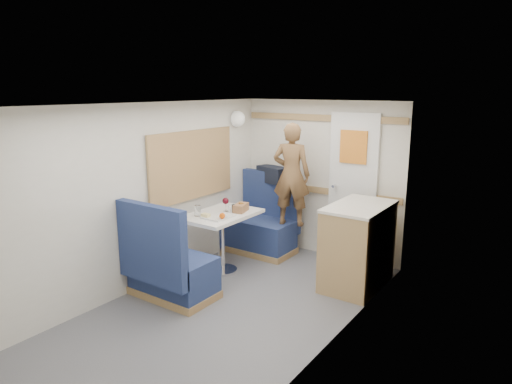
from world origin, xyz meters
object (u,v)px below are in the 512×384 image
Objects in this scene: bench_near at (169,271)px; galley_counter at (358,245)px; dinette_table at (221,226)px; person at (291,175)px; beer_glass at (241,207)px; bench_far at (262,229)px; orange_fruit at (222,216)px; bread_loaf at (241,208)px; salt_grinder at (229,209)px; duffel_bag at (273,174)px; tumbler_left at (197,211)px; tray at (219,216)px; wine_glass at (226,202)px; cheese_block at (206,215)px; dome_light at (237,119)px; pepper_grinder at (233,208)px.

galley_counter is at bearing 43.94° from bench_near.
person is at bearing 62.94° from dinette_table.
bench_near reaches higher than beer_glass.
bench_near is (0.00, -1.73, 0.00)m from bench_far.
bread_loaf reaches higher than orange_fruit.
salt_grinder is 0.14m from bread_loaf.
duffel_bag is at bearing 90.41° from bench_far.
tumbler_left is at bearing -122.52° from salt_grinder.
tray is at bearing -70.64° from duffel_bag.
bench_near is 1.10m from wine_glass.
tray is at bearing 49.53° from cheese_block.
dinette_table is 1.00× the size of galley_counter.
salt_grinder is at bearing 86.50° from bench_near.
dome_light is 0.59× the size of tray.
salt_grinder is at bearing 78.35° from cheese_block.
beer_glass is (0.14, -0.65, 0.47)m from bench_far.
bench_far is 8.54× the size of tumbler_left.
bench_far is (-0.00, 0.86, -0.27)m from dinette_table.
bread_loaf is (0.09, 0.11, 0.01)m from salt_grinder.
bench_near is 10.79× the size of cheese_block.
bench_near is at bearing -90.00° from bench_far.
bench_far is at bearing 167.90° from galley_counter.
duffel_bag is 1.40m from cheese_block.
person is at bearing 63.93° from salt_grinder.
bench_far is 0.91m from salt_grinder.
bench_far is 0.91m from person.
galley_counter is 9.45× the size of cheese_block.
wine_glass is at bearing -74.58° from duffel_bag.
orange_fruit reaches higher than tray.
duffel_bag is 1.04m from pepper_grinder.
tray is 4.12× the size of salt_grinder.
bread_loaf is at bearing 96.70° from orange_fruit.
bench_near is 1.17m from bread_loaf.
galley_counter is 9.09× the size of beer_glass.
cheese_block is (-0.01, -1.38, -0.25)m from duffel_bag.
bench_far reaches higher than wine_glass.
salt_grinder is at bearing 54.27° from dinette_table.
tray is at bearing 83.20° from bench_near.
dome_light reaches higher than galley_counter.
duffel_bag reaches higher than tray.
dome_light reaches higher than orange_fruit.
salt_grinder is at bearing -71.34° from duffel_bag.
duffel_bag is 1.99× the size of bread_loaf.
dome_light is (-0.39, -0.01, 1.45)m from bench_far.
dinette_table is 0.32m from cheese_block.
tumbler_left is 1.49× the size of salt_grinder.
dome_light is at bearing 102.55° from tumbler_left.
dome_light reaches higher than dinette_table.
galley_counter is 1.40m from bread_loaf.
dome_light is 2.05× the size of pepper_grinder.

